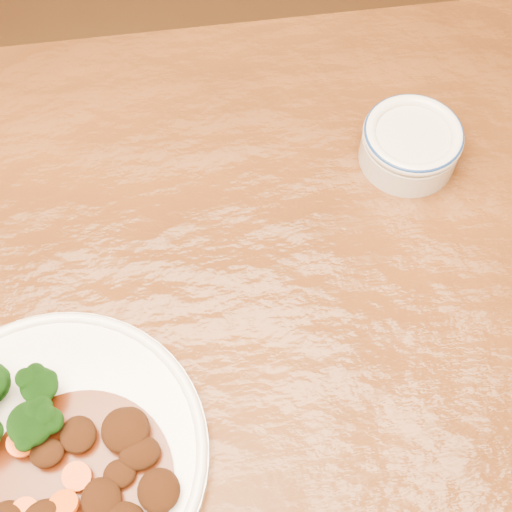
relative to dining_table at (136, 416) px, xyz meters
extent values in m
cube|color=#582C0F|center=(0.00, 0.00, 0.06)|extent=(1.57, 1.03, 0.04)
cylinder|color=silver|center=(-0.07, -0.05, 0.09)|extent=(0.27, 0.27, 0.01)
torus|color=silver|center=(-0.07, -0.05, 0.09)|extent=(0.27, 0.27, 0.01)
cylinder|color=#5D904A|center=(-0.07, 0.01, 0.10)|extent=(0.01, 0.01, 0.02)
ellipsoid|color=black|center=(-0.07, 0.01, 0.12)|extent=(0.03, 0.03, 0.03)
cylinder|color=#5D904A|center=(-0.07, -0.03, 0.10)|extent=(0.01, 0.01, 0.02)
ellipsoid|color=black|center=(-0.07, -0.03, 0.12)|extent=(0.04, 0.04, 0.03)
cylinder|color=#4B1A08|center=(-0.05, -0.08, 0.09)|extent=(0.16, 0.16, 0.00)
ellipsoid|color=black|center=(-0.03, -0.10, 0.11)|extent=(0.03, 0.04, 0.02)
ellipsoid|color=black|center=(0.00, -0.04, 0.10)|extent=(0.02, 0.02, 0.01)
ellipsoid|color=black|center=(0.00, -0.04, 0.11)|extent=(0.04, 0.04, 0.02)
ellipsoid|color=black|center=(0.01, -0.07, 0.10)|extent=(0.04, 0.03, 0.02)
ellipsoid|color=black|center=(-0.03, -0.10, 0.10)|extent=(0.03, 0.02, 0.01)
ellipsoid|color=black|center=(0.00, -0.04, 0.11)|extent=(0.03, 0.04, 0.02)
ellipsoid|color=black|center=(0.02, -0.10, 0.10)|extent=(0.04, 0.04, 0.02)
ellipsoid|color=black|center=(-0.01, -0.08, 0.10)|extent=(0.03, 0.02, 0.01)
ellipsoid|color=black|center=(-0.04, -0.04, 0.11)|extent=(0.03, 0.03, 0.02)
ellipsoid|color=black|center=(-0.07, -0.05, 0.11)|extent=(0.03, 0.02, 0.01)
cylinder|color=#D5450B|center=(-0.09, -0.09, 0.11)|extent=(0.03, 0.03, 0.01)
cylinder|color=#D5450B|center=(-0.05, -0.07, 0.10)|extent=(0.03, 0.03, 0.01)
cylinder|color=#D5450B|center=(-0.06, -0.09, 0.11)|extent=(0.03, 0.03, 0.01)
cylinder|color=#D5450B|center=(-0.09, -0.04, 0.11)|extent=(0.03, 0.03, 0.01)
cylinder|color=beige|center=(0.34, 0.19, 0.10)|extent=(0.10, 0.10, 0.03)
cylinder|color=beige|center=(0.34, 0.19, 0.12)|extent=(0.08, 0.08, 0.01)
torus|color=beige|center=(0.34, 0.19, 0.12)|extent=(0.11, 0.11, 0.01)
torus|color=navy|center=(0.34, 0.19, 0.12)|extent=(0.10, 0.10, 0.00)
camera|label=1|loc=(0.07, -0.23, 0.70)|focal=50.00mm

